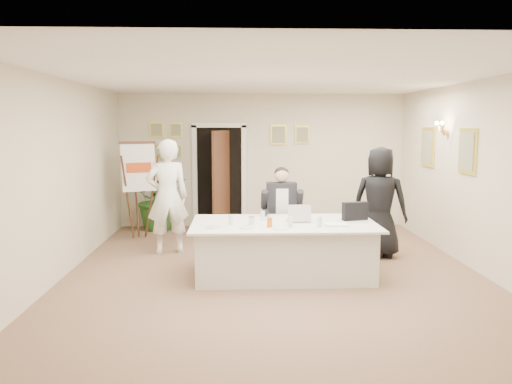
{
  "coord_description": "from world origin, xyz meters",
  "views": [
    {
      "loc": [
        -0.52,
        -7.06,
        2.13
      ],
      "look_at": [
        -0.23,
        0.6,
        1.12
      ],
      "focal_mm": 35.0,
      "sensor_mm": 36.0,
      "label": 1
    }
  ],
  "objects_px": {
    "oj_glass": "(270,222)",
    "steel_jug": "(251,221)",
    "potted_palm": "(160,197)",
    "standing_man": "(168,197)",
    "laptop_bag": "(355,211)",
    "flip_chart": "(138,195)",
    "paper_stack": "(336,225)",
    "seated_man": "(282,213)",
    "conference_table": "(284,249)",
    "standing_woman": "(380,202)",
    "laptop": "(299,212)"
  },
  "relations": [
    {
      "from": "potted_palm",
      "to": "paper_stack",
      "type": "height_order",
      "value": "potted_palm"
    },
    {
      "from": "laptop",
      "to": "laptop_bag",
      "type": "height_order",
      "value": "laptop"
    },
    {
      "from": "flip_chart",
      "to": "steel_jug",
      "type": "relative_size",
      "value": 16.45
    },
    {
      "from": "steel_jug",
      "to": "flip_chart",
      "type": "bearing_deg",
      "value": 128.46
    },
    {
      "from": "standing_man",
      "to": "oj_glass",
      "type": "relative_size",
      "value": 14.75
    },
    {
      "from": "seated_man",
      "to": "potted_palm",
      "type": "height_order",
      "value": "seated_man"
    },
    {
      "from": "seated_man",
      "to": "laptop",
      "type": "height_order",
      "value": "seated_man"
    },
    {
      "from": "seated_man",
      "to": "laptop_bag",
      "type": "distance_m",
      "value": 1.27
    },
    {
      "from": "laptop_bag",
      "to": "paper_stack",
      "type": "bearing_deg",
      "value": -145.62
    },
    {
      "from": "oj_glass",
      "to": "steel_jug",
      "type": "height_order",
      "value": "oj_glass"
    },
    {
      "from": "steel_jug",
      "to": "laptop_bag",
      "type": "bearing_deg",
      "value": 10.35
    },
    {
      "from": "flip_chart",
      "to": "paper_stack",
      "type": "relative_size",
      "value": 5.92
    },
    {
      "from": "conference_table",
      "to": "laptop_bag",
      "type": "xyz_separation_m",
      "value": [
        1.05,
        0.15,
        0.51
      ]
    },
    {
      "from": "laptop_bag",
      "to": "laptop",
      "type": "bearing_deg",
      "value": 168.83
    },
    {
      "from": "seated_man",
      "to": "flip_chart",
      "type": "relative_size",
      "value": 0.83
    },
    {
      "from": "flip_chart",
      "to": "steel_jug",
      "type": "height_order",
      "value": "flip_chart"
    },
    {
      "from": "laptop_bag",
      "to": "steel_jug",
      "type": "relative_size",
      "value": 3.43
    },
    {
      "from": "potted_palm",
      "to": "steel_jug",
      "type": "distance_m",
      "value": 3.91
    },
    {
      "from": "oj_glass",
      "to": "seated_man",
      "type": "bearing_deg",
      "value": 77.53
    },
    {
      "from": "flip_chart",
      "to": "standing_woman",
      "type": "xyz_separation_m",
      "value": [
        4.19,
        -1.42,
        0.07
      ]
    },
    {
      "from": "potted_palm",
      "to": "laptop_bag",
      "type": "relative_size",
      "value": 3.54
    },
    {
      "from": "standing_man",
      "to": "standing_woman",
      "type": "xyz_separation_m",
      "value": [
        3.49,
        -0.34,
        -0.06
      ]
    },
    {
      "from": "seated_man",
      "to": "standing_man",
      "type": "distance_m",
      "value": 1.94
    },
    {
      "from": "laptop_bag",
      "to": "oj_glass",
      "type": "bearing_deg",
      "value": -174.49
    },
    {
      "from": "oj_glass",
      "to": "conference_table",
      "type": "bearing_deg",
      "value": 54.86
    },
    {
      "from": "potted_palm",
      "to": "paper_stack",
      "type": "distance_m",
      "value": 4.65
    },
    {
      "from": "standing_man",
      "to": "standing_woman",
      "type": "distance_m",
      "value": 3.51
    },
    {
      "from": "standing_man",
      "to": "paper_stack",
      "type": "xyz_separation_m",
      "value": [
        2.52,
        -1.64,
        -0.17
      ]
    },
    {
      "from": "flip_chart",
      "to": "seated_man",
      "type": "bearing_deg",
      "value": -31.01
    },
    {
      "from": "seated_man",
      "to": "flip_chart",
      "type": "height_order",
      "value": "flip_chart"
    },
    {
      "from": "standing_man",
      "to": "steel_jug",
      "type": "xyz_separation_m",
      "value": [
        1.36,
        -1.51,
        -0.13
      ]
    },
    {
      "from": "conference_table",
      "to": "steel_jug",
      "type": "bearing_deg",
      "value": -164.7
    },
    {
      "from": "potted_palm",
      "to": "oj_glass",
      "type": "height_order",
      "value": "potted_palm"
    },
    {
      "from": "standing_woman",
      "to": "paper_stack",
      "type": "bearing_deg",
      "value": 77.22
    },
    {
      "from": "standing_man",
      "to": "laptop",
      "type": "xyz_separation_m",
      "value": [
        2.05,
        -1.29,
        -0.04
      ]
    },
    {
      "from": "conference_table",
      "to": "standing_woman",
      "type": "height_order",
      "value": "standing_woman"
    },
    {
      "from": "paper_stack",
      "to": "standing_woman",
      "type": "bearing_deg",
      "value": 53.26
    },
    {
      "from": "flip_chart",
      "to": "laptop_bag",
      "type": "relative_size",
      "value": 4.8
    },
    {
      "from": "conference_table",
      "to": "laptop_bag",
      "type": "height_order",
      "value": "laptop_bag"
    },
    {
      "from": "potted_palm",
      "to": "oj_glass",
      "type": "bearing_deg",
      "value": -60.96
    },
    {
      "from": "standing_woman",
      "to": "steel_jug",
      "type": "height_order",
      "value": "standing_woman"
    },
    {
      "from": "standing_woman",
      "to": "laptop_bag",
      "type": "distance_m",
      "value": 1.09
    },
    {
      "from": "standing_man",
      "to": "laptop_bag",
      "type": "xyz_separation_m",
      "value": [
        2.87,
        -1.24,
        -0.05
      ]
    },
    {
      "from": "laptop",
      "to": "oj_glass",
      "type": "relative_size",
      "value": 2.69
    },
    {
      "from": "laptop",
      "to": "potted_palm",
      "type": "bearing_deg",
      "value": 125.55
    },
    {
      "from": "standing_man",
      "to": "oj_glass",
      "type": "xyz_separation_m",
      "value": [
        1.6,
        -1.7,
        -0.12
      ]
    },
    {
      "from": "paper_stack",
      "to": "steel_jug",
      "type": "xyz_separation_m",
      "value": [
        -1.16,
        0.13,
        0.04
      ]
    },
    {
      "from": "seated_man",
      "to": "potted_palm",
      "type": "relative_size",
      "value": 1.13
    },
    {
      "from": "potted_palm",
      "to": "conference_table",
      "type": "bearing_deg",
      "value": -56.0
    },
    {
      "from": "conference_table",
      "to": "laptop_bag",
      "type": "bearing_deg",
      "value": 8.1
    }
  ]
}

